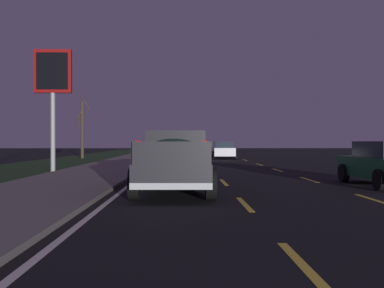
# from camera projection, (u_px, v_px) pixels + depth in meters

# --- Properties ---
(ground) EXTENTS (144.00, 144.00, 0.00)m
(ground) POSITION_uv_depth(u_px,v_px,m) (234.00, 165.00, 28.18)
(ground) COLOR black
(sidewalk_shoulder) EXTENTS (108.00, 4.00, 0.12)m
(sidewalk_shoulder) POSITION_uv_depth(u_px,v_px,m) (119.00, 164.00, 28.06)
(sidewalk_shoulder) COLOR slate
(sidewalk_shoulder) RESTS_ON ground
(grass_verge) EXTENTS (108.00, 6.00, 0.01)m
(grass_verge) POSITION_uv_depth(u_px,v_px,m) (42.00, 165.00, 27.97)
(grass_verge) COLOR #1E3819
(grass_verge) RESTS_ON ground
(lane_markings) EXTENTS (108.05, 7.04, 0.01)m
(lane_markings) POSITION_uv_depth(u_px,v_px,m) (186.00, 163.00, 30.85)
(lane_markings) COLOR yellow
(lane_markings) RESTS_ON ground
(pickup_truck) EXTENTS (5.45, 2.33, 1.87)m
(pickup_truck) POSITION_uv_depth(u_px,v_px,m) (175.00, 160.00, 13.16)
(pickup_truck) COLOR #232328
(pickup_truck) RESTS_ON ground
(sedan_blue) EXTENTS (4.44, 2.08, 1.54)m
(sedan_blue) POSITION_uv_depth(u_px,v_px,m) (181.00, 158.00, 19.96)
(sedan_blue) COLOR navy
(sedan_blue) RESTS_ON ground
(sedan_silver) EXTENTS (4.45, 2.11, 1.54)m
(sedan_silver) POSITION_uv_depth(u_px,v_px,m) (181.00, 151.00, 33.44)
(sedan_silver) COLOR #B2B5BA
(sedan_silver) RESTS_ON ground
(sedan_white) EXTENTS (4.41, 2.04, 1.54)m
(sedan_white) POSITION_uv_depth(u_px,v_px,m) (223.00, 150.00, 38.37)
(sedan_white) COLOR silver
(sedan_white) RESTS_ON ground
(gas_price_sign) EXTENTS (0.27, 1.90, 6.20)m
(gas_price_sign) POSITION_uv_depth(u_px,v_px,m) (53.00, 81.00, 21.98)
(gas_price_sign) COLOR #99999E
(gas_price_sign) RESTS_ON ground
(bare_tree_far) EXTENTS (0.82, 1.50, 5.57)m
(bare_tree_far) POSITION_uv_depth(u_px,v_px,m) (82.00, 129.00, 39.38)
(bare_tree_far) COLOR #423323
(bare_tree_far) RESTS_ON ground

